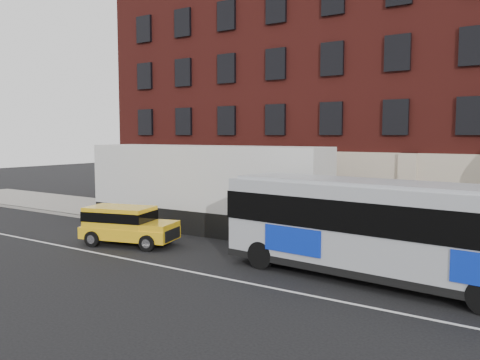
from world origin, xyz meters
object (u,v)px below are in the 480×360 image
Objects in this scene: sign_pole at (122,198)px; city_bus at (400,229)px; yellow_suv at (125,223)px; shipping_container at (204,189)px.

sign_pole is 0.19× the size of city_bus.
sign_pole is 5.74m from yellow_suv.
sign_pole is 16.85m from city_bus.
city_bus reaches higher than sign_pole.
city_bus is at bearing 3.56° from yellow_suv.
shipping_container reaches higher than city_bus.
sign_pole is at bearing -171.33° from shipping_container.
city_bus is at bearing -10.35° from sign_pole.
sign_pole is at bearing 138.56° from yellow_suv.
yellow_suv is 0.35× the size of shipping_container.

